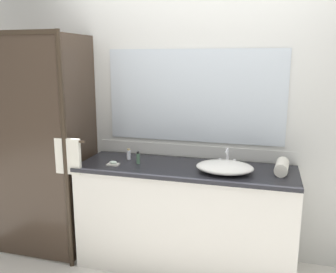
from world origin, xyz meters
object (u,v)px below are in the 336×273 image
Objects in this scene: soap_dish at (113,163)px; rolled_towel_near_edge at (282,167)px; amenity_bottle_lotion at (138,158)px; sink_basin at (225,167)px; faucet at (227,160)px; amenity_bottle_body_wash at (129,154)px.

rolled_towel_near_edge is (1.36, 0.15, 0.04)m from soap_dish.
amenity_bottle_lotion is at bearing 27.21° from soap_dish.
faucet reaches higher than sink_basin.
faucet is at bearing 90.00° from sink_basin.
rolled_towel_near_edge is at bearing -9.44° from faucet.
sink_basin is at bearing 3.30° from soap_dish.
faucet is (-0.00, 0.17, 0.01)m from sink_basin.
rolled_towel_near_edge is at bearing 13.13° from sink_basin.
amenity_bottle_body_wash is 0.93× the size of amenity_bottle_lotion.
rolled_towel_near_edge is at bearing 2.82° from amenity_bottle_lotion.
sink_basin is 0.74m from amenity_bottle_lotion.
sink_basin is at bearing -3.35° from amenity_bottle_lotion.
amenity_bottle_body_wash is (-0.87, 0.14, 0.00)m from sink_basin.
rolled_towel_near_edge is at bearing 6.48° from soap_dish.
amenity_bottle_lotion is 0.42× the size of rolled_towel_near_edge.
sink_basin is at bearing -166.87° from rolled_towel_near_edge.
soap_dish is at bearing -107.40° from amenity_bottle_body_wash.
amenity_bottle_lotion is 1.17m from rolled_towel_near_edge.
amenity_bottle_lotion is (-0.74, 0.04, 0.01)m from sink_basin.
amenity_bottle_lotion reaches higher than amenity_bottle_body_wash.
amenity_bottle_body_wash reaches higher than sink_basin.
faucet is 0.87m from amenity_bottle_body_wash.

